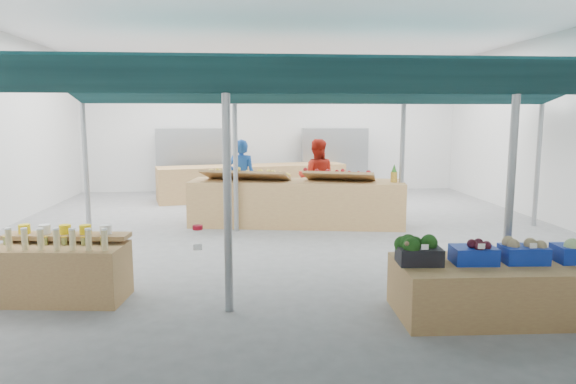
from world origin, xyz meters
name	(u,v)px	position (x,y,z in m)	size (l,w,h in m)	color
floor	(286,235)	(0.00, 0.00, 0.00)	(13.00, 13.00, 0.00)	slate
hall	(281,104)	(0.00, 1.44, 2.65)	(13.00, 13.00, 13.00)	silver
pole_grid	(339,151)	(0.75, -1.75, 1.81)	(10.00, 4.60, 3.00)	gray
awnings	(340,91)	(0.75, -1.75, 2.78)	(9.50, 7.08, 0.30)	#0A252B
back_shelving_left	(191,162)	(-2.50, 6.00, 1.00)	(2.00, 0.50, 2.00)	#B23F33
back_shelving_right	(334,161)	(2.00, 6.00, 1.00)	(2.00, 0.50, 2.00)	#B23F33
bottle_shelf	(62,269)	(-3.17, -3.41, 0.40)	(1.71, 1.18, 1.01)	#966641
veg_counter	(536,288)	(2.68, -4.41, 0.32)	(3.34, 1.11, 0.65)	#966641
fruit_counter	(296,203)	(0.30, 0.98, 0.50)	(4.62, 1.10, 0.99)	#966641
far_counter	(253,182)	(-0.60, 4.83, 0.49)	(5.45, 1.09, 0.98)	#966641
crate_stack	(512,277)	(2.66, -3.89, 0.30)	(0.50, 0.35, 0.60)	#0E2A9D
vendor_left	(242,178)	(-0.90, 2.08, 0.92)	(0.67, 0.44, 1.85)	#17459B
vendor_right	(317,178)	(0.90, 2.08, 0.92)	(0.90, 0.70, 1.85)	red
crate_broccoli	(419,251)	(1.24, -4.37, 0.81)	(0.52, 0.42, 0.35)	black
crate_beets	(474,252)	(1.89, -4.39, 0.78)	(0.52, 0.42, 0.29)	#0E2A9D
crate_celeriac	(524,251)	(2.49, -4.41, 0.79)	(0.52, 0.42, 0.31)	#0E2A9D
sparrow	(410,246)	(1.09, -4.48, 0.90)	(0.12, 0.09, 0.11)	brown
pole_ribbon	(198,229)	(-1.34, -4.23, 1.08)	(0.12, 0.12, 0.28)	red
apple_heap_yellow	(245,173)	(-0.80, 1.05, 1.16)	(2.02, 1.25, 0.27)	#997247
apple_heap_red	(339,174)	(1.21, 0.73, 1.16)	(1.64, 1.13, 0.27)	#997247
pineapple	(394,174)	(2.35, 0.55, 1.17)	(0.14, 0.14, 0.39)	#8C6019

